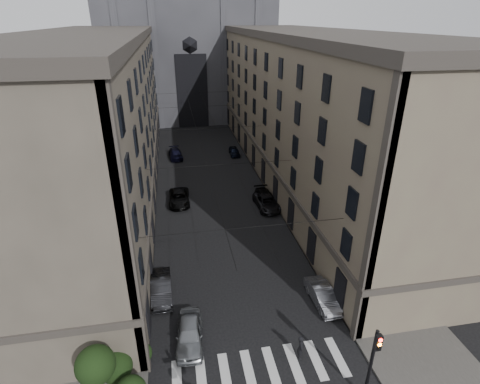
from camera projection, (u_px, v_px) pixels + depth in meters
sidewalk_left at (130, 185)px, 49.68m from camera, size 7.00×80.00×0.15m
sidewalk_right at (282, 174)px, 53.11m from camera, size 7.00×80.00×0.15m
zebra_crossing at (260, 369)px, 23.83m from camera, size 11.00×3.20×0.01m
building_left at (95, 117)px, 45.26m from camera, size 13.60×60.60×18.85m
building_right at (307, 108)px, 49.66m from camera, size 13.60×60.60×18.85m
gothic_tower at (186, 30)px, 78.55m from camera, size 35.00×23.00×58.00m
traffic_light_right at (373, 358)px, 20.61m from camera, size 0.34×0.50×5.20m
shrub_cluster at (114, 370)px, 21.64m from camera, size 3.90×4.40×3.90m
tram_wires at (207, 129)px, 48.02m from camera, size 14.00×60.00×0.43m
car_left_near at (189, 333)px, 25.48m from camera, size 2.16×4.68×1.55m
car_left_midnear at (161, 288)px, 29.74m from camera, size 1.80×4.72×1.54m
car_left_midfar at (179, 198)px, 44.66m from camera, size 2.51×5.24×1.44m
car_left_far at (176, 154)px, 59.02m from camera, size 2.30×4.82×1.35m
car_right_near at (323, 296)px, 29.01m from camera, size 1.69×4.36×1.42m
car_right_midnear at (267, 202)px, 43.60m from camera, size 2.59×5.21×1.42m
car_right_midfar at (265, 198)px, 44.73m from camera, size 2.12×4.89×1.40m
car_right_far at (234, 151)px, 60.35m from camera, size 1.59×3.79×1.28m
pedestrian at (301, 347)px, 24.26m from camera, size 0.55×0.72×1.77m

